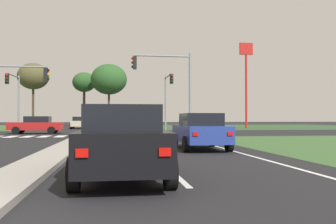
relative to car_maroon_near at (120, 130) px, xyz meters
The scene contains 30 objects.
ground_plane 14.92m from the car_maroon_near, 99.13° to the left, with size 200.00×200.00×0.00m, color black.
grass_verge_far_right 45.54m from the car_maroon_near, 59.46° to the left, with size 35.00×35.00×0.01m, color #2D4C28.
median_island_near 4.95m from the car_maroon_near, 118.87° to the right, with size 1.20×22.00×0.14m, color gray.
median_island_far 39.79m from the car_maroon_near, 93.41° to the left, with size 1.20×36.00×0.14m, color #ADA89E.
lane_dash_near 10.91m from the car_maroon_near, 84.01° to the right, with size 0.14×2.00×0.01m, color silver.
lane_dash_second 5.01m from the car_maroon_near, 76.76° to the right, with size 0.14×2.00×0.01m, color silver.
lane_dash_third 1.80m from the car_maroon_near, 45.96° to the left, with size 0.14×2.00×0.01m, color silver.
lane_dash_fourth 7.30m from the car_maroon_near, 81.00° to the left, with size 0.14×2.00×0.01m, color silver.
edge_line_right 5.61m from the car_maroon_near, 36.24° to the right, with size 0.14×24.00×0.01m, color silver.
stop_bar_near 7.88m from the car_maroon_near, 79.45° to the left, with size 6.40×0.50×0.01m, color silver.
crosswalk_bar_second 12.21m from the car_maroon_near, 128.68° to the left, with size 0.70×2.80×0.01m, color silver.
crosswalk_bar_third 11.53m from the car_maroon_near, 124.20° to the left, with size 0.70×2.80×0.01m, color silver.
crosswalk_bar_fourth 10.92m from the car_maroon_near, 119.19° to the left, with size 0.70×2.80×0.01m, color silver.
crosswalk_bar_fifth 10.41m from the car_maroon_near, 113.64° to the left, with size 0.70×2.80×0.01m, color silver.
crosswalk_bar_sixth 10.01m from the car_maroon_near, 107.58° to the left, with size 0.70×2.80×0.01m, color silver.
car_maroon_near is the anchor object (origin of this frame).
car_black_second 10.50m from the car_maroon_near, 90.68° to the right, with size 1.97×4.48×1.60m.
car_beige_fourth 30.14m from the car_maroon_near, 98.84° to the left, with size 1.98×4.45×1.53m.
car_red_fifth 16.38m from the car_maroon_near, 115.02° to the left, with size 4.52×2.06×1.50m.
car_blue_sixth 4.57m from the car_maroon_near, 42.38° to the right, with size 1.97×4.25×1.54m.
car_teal_seventh 47.02m from the car_maroon_near, 95.55° to the left, with size 2.10×4.56×1.54m.
traffic_signal_far_right 20.66m from the car_maroon_near, 75.13° to the left, with size 0.32×4.59×5.94m.
traffic_signal_far_left 22.27m from the car_maroon_near, 116.87° to the left, with size 0.32×4.62×5.72m.
traffic_signal_near_left 11.70m from the car_maroon_near, 134.35° to the left, with size 5.32×0.32×5.14m.
traffic_signal_near_right 9.56m from the car_maroon_near, 65.28° to the left, with size 4.40×0.32×6.11m.
pedestrian_at_median 23.44m from the car_maroon_near, 96.10° to the left, with size 0.34×0.34×1.80m.
fastfood_pole_sign 35.30m from the car_maroon_near, 59.64° to the left, with size 1.80×0.40×11.54m.
treeline_second 42.79m from the car_maroon_near, 107.17° to the left, with size 4.69×4.69×9.72m.
treeline_third 43.41m from the car_maroon_near, 96.77° to the left, with size 3.72×3.72×8.73m.
treeline_fourth 39.42m from the car_maroon_near, 91.57° to the left, with size 5.47×5.47×9.60m.
Camera 1 is at (2.08, -3.50, 1.33)m, focal length 40.05 mm.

